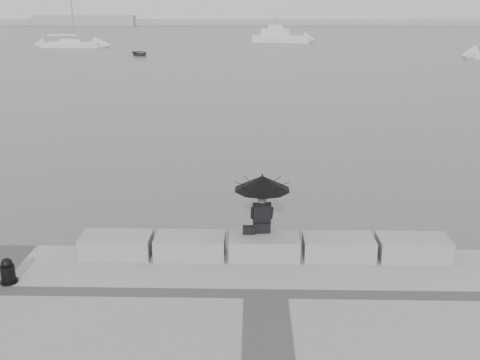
{
  "coord_description": "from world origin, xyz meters",
  "views": [
    {
      "loc": [
        -0.3,
        -11.61,
        6.04
      ],
      "look_at": [
        -0.63,
        3.0,
        1.22
      ],
      "focal_mm": 40.0,
      "sensor_mm": 36.0,
      "label": 1
    }
  ],
  "objects_px": {
    "mooring_bollard": "(8,273)",
    "dinghy": "(140,53)",
    "seated_person": "(262,189)",
    "motor_cruiser": "(282,37)",
    "sailboat_left": "(72,44)"
  },
  "relations": [
    {
      "from": "mooring_bollard",
      "to": "sailboat_left",
      "type": "height_order",
      "value": "sailboat_left"
    },
    {
      "from": "sailboat_left",
      "to": "dinghy",
      "type": "bearing_deg",
      "value": -45.13
    },
    {
      "from": "dinghy",
      "to": "sailboat_left",
      "type": "bearing_deg",
      "value": 101.3
    },
    {
      "from": "mooring_bollard",
      "to": "dinghy",
      "type": "distance_m",
      "value": 57.93
    },
    {
      "from": "seated_person",
      "to": "motor_cruiser",
      "type": "height_order",
      "value": "motor_cruiser"
    },
    {
      "from": "motor_cruiser",
      "to": "seated_person",
      "type": "bearing_deg",
      "value": -80.3
    },
    {
      "from": "motor_cruiser",
      "to": "dinghy",
      "type": "distance_m",
      "value": 30.21
    },
    {
      "from": "sailboat_left",
      "to": "motor_cruiser",
      "type": "relative_size",
      "value": 1.33
    },
    {
      "from": "seated_person",
      "to": "mooring_bollard",
      "type": "xyz_separation_m",
      "value": [
        -5.29,
        -1.67,
        -1.3
      ]
    },
    {
      "from": "seated_person",
      "to": "mooring_bollard",
      "type": "bearing_deg",
      "value": -170.16
    },
    {
      "from": "seated_person",
      "to": "mooring_bollard",
      "type": "height_order",
      "value": "seated_person"
    },
    {
      "from": "mooring_bollard",
      "to": "motor_cruiser",
      "type": "relative_size",
      "value": 0.06
    },
    {
      "from": "sailboat_left",
      "to": "motor_cruiser",
      "type": "height_order",
      "value": "sailboat_left"
    },
    {
      "from": "motor_cruiser",
      "to": "sailboat_left",
      "type": "bearing_deg",
      "value": -146.7
    },
    {
      "from": "motor_cruiser",
      "to": "dinghy",
      "type": "bearing_deg",
      "value": -115.2
    }
  ]
}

